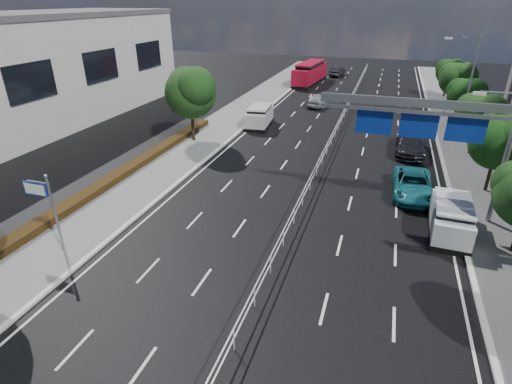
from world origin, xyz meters
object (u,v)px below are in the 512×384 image
(overhead_gantry, at_px, (434,122))
(parked_car_teal, at_px, (413,185))
(near_car_silver, at_px, (318,100))
(toilet_sign, at_px, (44,200))
(near_car_dark, at_px, (337,71))
(white_minivan, at_px, (260,116))
(parked_car_dark, at_px, (410,143))
(red_bus, at_px, (310,73))
(silver_minivan, at_px, (451,218))
(pedestrian_b, at_px, (496,136))

(overhead_gantry, bearing_deg, parked_car_teal, 95.61)
(near_car_silver, bearing_deg, toilet_sign, 80.54)
(near_car_dark, bearing_deg, overhead_gantry, 111.40)
(white_minivan, distance_m, parked_car_dark, 14.68)
(near_car_silver, bearing_deg, parked_car_dark, 129.13)
(near_car_dark, bearing_deg, parked_car_teal, 111.82)
(near_car_silver, relative_size, parked_car_teal, 0.84)
(red_bus, bearing_deg, near_car_silver, -69.42)
(white_minivan, height_order, parked_car_dark, white_minivan)
(overhead_gantry, xyz_separation_m, white_minivan, (-14.51, 14.30, -4.60))
(red_bus, xyz_separation_m, near_car_dark, (3.07, 8.07, -0.88))
(near_car_silver, xyz_separation_m, silver_minivan, (12.02, -26.47, 0.18))
(overhead_gantry, height_order, parked_car_teal, overhead_gantry)
(red_bus, relative_size, parked_car_teal, 2.01)
(near_car_dark, bearing_deg, toilet_sign, 91.16)
(toilet_sign, distance_m, red_bus, 48.20)
(overhead_gantry, distance_m, red_bus, 40.71)
(toilet_sign, relative_size, near_car_dark, 0.95)
(pedestrian_b, bearing_deg, red_bus, -38.65)
(overhead_gantry, bearing_deg, toilet_sign, -150.40)
(parked_car_teal, bearing_deg, pedestrian_b, 57.88)
(overhead_gantry, distance_m, silver_minivan, 5.29)
(parked_car_teal, distance_m, pedestrian_b, 13.60)
(toilet_sign, distance_m, overhead_gantry, 20.52)
(near_car_dark, height_order, pedestrian_b, pedestrian_b)
(white_minivan, height_order, near_car_silver, white_minivan)
(white_minivan, distance_m, parked_car_teal, 18.55)
(toilet_sign, xyz_separation_m, silver_minivan, (19.25, 8.09, -2.00))
(overhead_gantry, relative_size, red_bus, 0.96)
(red_bus, relative_size, pedestrian_b, 5.48)
(toilet_sign, height_order, parked_car_dark, toilet_sign)
(near_car_silver, bearing_deg, parked_car_teal, 117.22)
(parked_car_dark, height_order, pedestrian_b, pedestrian_b)
(near_car_dark, bearing_deg, near_car_silver, 99.42)
(red_bus, height_order, parked_car_teal, red_bus)
(white_minivan, distance_m, pedestrian_b, 21.17)
(near_car_dark, relative_size, parked_car_dark, 0.81)
(near_car_dark, xyz_separation_m, parked_car_teal, (10.77, -43.62, -0.01))
(overhead_gantry, xyz_separation_m, parked_car_teal, (-0.24, 2.44, -4.87))
(red_bus, distance_m, parked_car_teal, 38.16)
(near_car_dark, distance_m, silver_minivan, 49.64)
(overhead_gantry, bearing_deg, silver_minivan, -51.45)
(near_car_silver, relative_size, silver_minivan, 0.95)
(white_minivan, height_order, near_car_dark, white_minivan)
(parked_car_teal, bearing_deg, near_car_dark, 102.26)
(toilet_sign, relative_size, parked_car_dark, 0.77)
(white_minivan, xyz_separation_m, red_bus, (0.42, 23.70, 0.63))
(overhead_gantry, height_order, parked_car_dark, overhead_gantry)
(silver_minivan, bearing_deg, near_car_silver, 117.16)
(pedestrian_b, bearing_deg, near_car_silver, -20.86)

